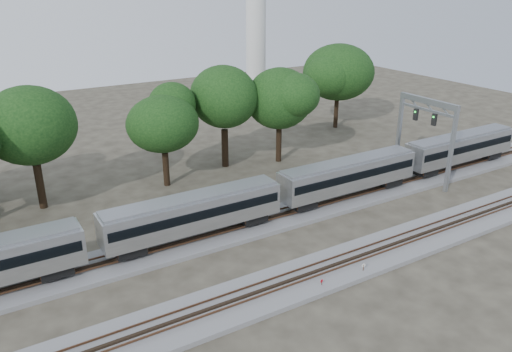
{
  "coord_description": "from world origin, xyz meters",
  "views": [
    {
      "loc": [
        -18.17,
        -30.61,
        22.08
      ],
      "look_at": [
        3.24,
        5.0,
        5.59
      ],
      "focal_mm": 35.0,
      "sensor_mm": 36.0,
      "label": 1
    }
  ],
  "objects": [
    {
      "name": "signal_gantry",
      "position": [
        26.12,
        6.0,
        7.11
      ],
      "size": [
        0.68,
        8.02,
        9.76
      ],
      "color": "gray",
      "rests_on": "ground"
    },
    {
      "name": "ground",
      "position": [
        0.0,
        0.0,
        0.0
      ],
      "size": [
        160.0,
        160.0,
        0.0
      ],
      "primitive_type": "plane",
      "color": "#383328",
      "rests_on": "ground"
    },
    {
      "name": "tree_4",
      "position": [
        0.31,
        19.92,
        7.24
      ],
      "size": [
        7.38,
        7.38,
        10.4
      ],
      "color": "black",
      "rests_on": "ground"
    },
    {
      "name": "tree_6",
      "position": [
        15.73,
        20.11,
        8.21
      ],
      "size": [
        8.37,
        8.37,
        11.8
      ],
      "color": "black",
      "rests_on": "ground"
    },
    {
      "name": "track_far",
      "position": [
        0.0,
        6.0,
        0.21
      ],
      "size": [
        160.0,
        5.0,
        0.73
      ],
      "color": "slate",
      "rests_on": "ground"
    },
    {
      "name": "switch_stand_white",
      "position": [
        6.77,
        -5.74,
        0.67
      ],
      "size": [
        0.33,
        0.09,
        1.04
      ],
      "rotation": [
        0.0,
        0.0,
        -0.17
      ],
      "color": "#512D19",
      "rests_on": "ground"
    },
    {
      "name": "tree_5",
      "position": [
        8.95,
        22.0,
        8.85
      ],
      "size": [
        9.01,
        9.01,
        12.71
      ],
      "color": "black",
      "rests_on": "ground"
    },
    {
      "name": "track_near",
      "position": [
        0.0,
        -4.0,
        0.21
      ],
      "size": [
        160.0,
        5.0,
        0.73
      ],
      "color": "slate",
      "rests_on": "ground"
    },
    {
      "name": "train",
      "position": [
        -2.43,
        6.0,
        3.06
      ],
      "size": [
        85.22,
        2.93,
        4.32
      ],
      "color": "silver",
      "rests_on": "ground"
    },
    {
      "name": "tree_7",
      "position": [
        32.2,
        28.64,
        8.71
      ],
      "size": [
        8.87,
        8.87,
        12.51
      ],
      "color": "black",
      "rests_on": "ground"
    },
    {
      "name": "tree_3",
      "position": [
        -12.9,
        20.84,
        8.76
      ],
      "size": [
        8.92,
        8.92,
        12.58
      ],
      "color": "black",
      "rests_on": "ground"
    },
    {
      "name": "switch_lever",
      "position": [
        5.97,
        -5.11,
        0.15
      ],
      "size": [
        0.56,
        0.42,
        0.3
      ],
      "primitive_type": "cube",
      "rotation": [
        0.0,
        0.0,
        -0.27
      ],
      "color": "#512D19",
      "rests_on": "ground"
    },
    {
      "name": "switch_stand_red",
      "position": [
        2.68,
        -5.61,
        0.56
      ],
      "size": [
        0.28,
        0.07,
        0.87
      ],
      "rotation": [
        0.0,
        0.0,
        0.17
      ],
      "color": "#512D19",
      "rests_on": "ground"
    }
  ]
}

